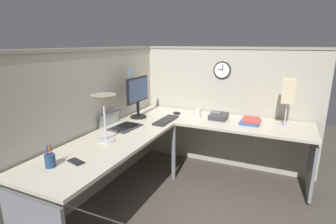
{
  "coord_description": "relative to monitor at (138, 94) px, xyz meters",
  "views": [
    {
      "loc": [
        -2.52,
        -0.98,
        1.63
      ],
      "look_at": [
        -0.15,
        0.1,
        0.93
      ],
      "focal_mm": 27.94,
      "sensor_mm": 36.0,
      "label": 1
    }
  ],
  "objects": [
    {
      "name": "ground_plane",
      "position": [
        -0.16,
        -0.64,
        -1.02
      ],
      "size": [
        6.8,
        6.8,
        0.0
      ],
      "primitive_type": "plane",
      "color": "#4C443D"
    },
    {
      "name": "cubicle_wall_back",
      "position": [
        -0.53,
        0.23,
        -0.23
      ],
      "size": [
        2.57,
        0.12,
        1.58
      ],
      "color": "#A8A393",
      "rests_on": "ground"
    },
    {
      "name": "cubicle_wall_right",
      "position": [
        0.71,
        -0.9,
        -0.23
      ],
      "size": [
        0.12,
        2.37,
        1.58
      ],
      "color": "#A8A393",
      "rests_on": "ground"
    },
    {
      "name": "desk",
      "position": [
        -0.31,
        -0.69,
        -0.39
      ],
      "size": [
        2.35,
        2.15,
        0.73
      ],
      "color": "beige",
      "rests_on": "ground"
    },
    {
      "name": "monitor",
      "position": [
        0.0,
        0.0,
        0.0
      ],
      "size": [
        0.46,
        0.2,
        0.5
      ],
      "color": "black",
      "rests_on": "desk"
    },
    {
      "name": "laptop",
      "position": [
        -0.41,
        0.02,
        -0.27
      ],
      "size": [
        0.37,
        0.41,
        0.22
      ],
      "color": "#38383D",
      "rests_on": "desk"
    },
    {
      "name": "keyboard",
      "position": [
        -0.0,
        -0.38,
        -0.28
      ],
      "size": [
        0.43,
        0.15,
        0.02
      ],
      "primitive_type": "cube",
      "rotation": [
        0.0,
        0.0,
        -0.03
      ],
      "color": "#232326",
      "rests_on": "desk"
    },
    {
      "name": "computer_mouse",
      "position": [
        0.33,
        -0.38,
        -0.28
      ],
      "size": [
        0.06,
        0.1,
        0.03
      ],
      "primitive_type": "ellipsoid",
      "color": "black",
      "rests_on": "desk"
    },
    {
      "name": "desk_lamp_dome",
      "position": [
        -0.82,
        -0.13,
        0.07
      ],
      "size": [
        0.24,
        0.24,
        0.44
      ],
      "color": "#B7BABF",
      "rests_on": "desk"
    },
    {
      "name": "pen_cup",
      "position": [
        -1.42,
        -0.08,
        -0.24
      ],
      "size": [
        0.08,
        0.08,
        0.18
      ],
      "color": "navy",
      "rests_on": "desk"
    },
    {
      "name": "cell_phone",
      "position": [
        -1.29,
        -0.2,
        -0.29
      ],
      "size": [
        0.1,
        0.16,
        0.01
      ],
      "primitive_type": "cube",
      "rotation": [
        0.0,
        0.0,
        -0.26
      ],
      "color": "black",
      "rests_on": "desk"
    },
    {
      "name": "office_phone",
      "position": [
        0.32,
        -0.93,
        -0.26
      ],
      "size": [
        0.21,
        0.22,
        0.11
      ],
      "color": "#38383D",
      "rests_on": "desk"
    },
    {
      "name": "book_stack",
      "position": [
        0.34,
        -1.3,
        -0.27
      ],
      "size": [
        0.3,
        0.23,
        0.04
      ],
      "color": "#335999",
      "rests_on": "desk"
    },
    {
      "name": "desk_lamp_paper",
      "position": [
        0.34,
        -1.66,
        0.09
      ],
      "size": [
        0.13,
        0.13,
        0.53
      ],
      "color": "#B7BABF",
      "rests_on": "desk"
    },
    {
      "name": "coffee_mug",
      "position": [
        0.33,
        -0.66,
        -0.25
      ],
      "size": [
        0.08,
        0.08,
        0.1
      ],
      "primitive_type": "cylinder",
      "color": "silver",
      "rests_on": "desk"
    },
    {
      "name": "wall_clock",
      "position": [
        0.65,
        -0.87,
        0.27
      ],
      "size": [
        0.04,
        0.22,
        0.22
      ],
      "color": "black"
    },
    {
      "name": "pinned_note_leftmost",
      "position": [
        0.13,
        0.18,
        0.22
      ],
      "size": [
        0.09,
        0.0,
        0.09
      ],
      "primitive_type": "cube",
      "color": "#99B7E5"
    }
  ]
}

